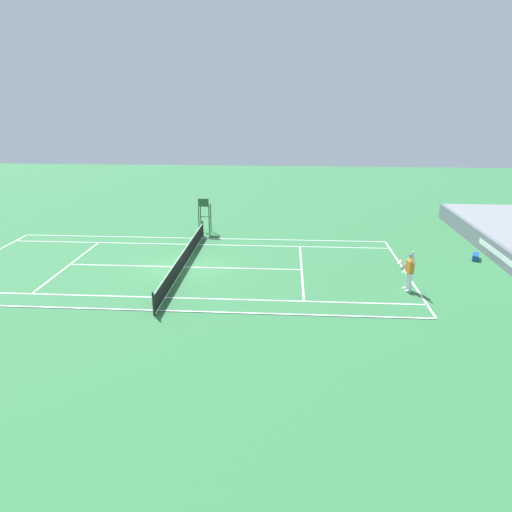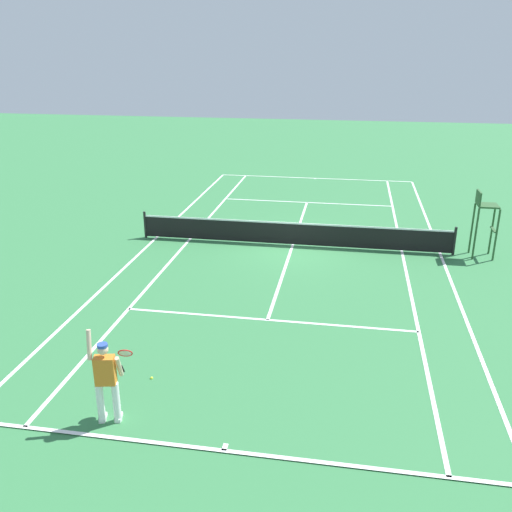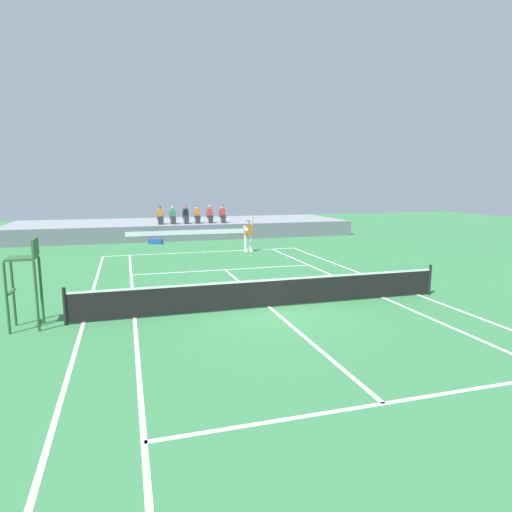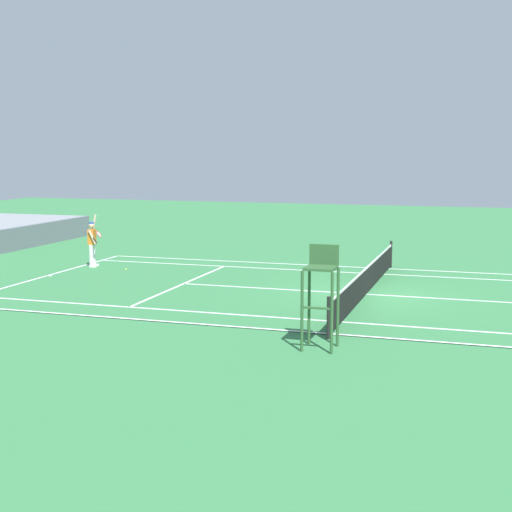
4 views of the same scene
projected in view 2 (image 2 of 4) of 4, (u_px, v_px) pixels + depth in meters
name	position (u px, v px, depth m)	size (l,w,h in m)	color
ground_plane	(293.00, 246.00, 21.56)	(80.00, 80.00, 0.00)	#337542
court	(293.00, 245.00, 21.55)	(11.08, 23.88, 0.03)	#337542
net	(293.00, 233.00, 21.37)	(11.98, 0.10, 1.07)	black
tennis_player	(107.00, 380.00, 11.10)	(0.74, 0.74, 2.08)	white
tennis_ball	(152.00, 378.00, 12.88)	(0.07, 0.07, 0.07)	#D1E533
umpire_chair	(484.00, 215.00, 19.92)	(0.77, 0.77, 2.44)	#2D562D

